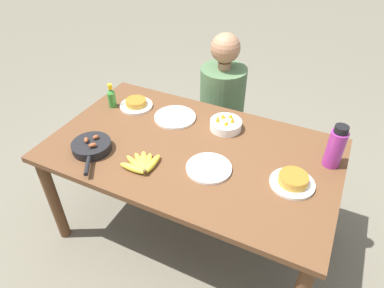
{
  "coord_description": "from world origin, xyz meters",
  "views": [
    {
      "loc": [
        0.67,
        -1.38,
        1.95
      ],
      "look_at": [
        0.0,
        0.0,
        0.75
      ],
      "focal_mm": 32.0,
      "sensor_mm": 36.0,
      "label": 1
    }
  ],
  "objects_px": {
    "skillet": "(92,147)",
    "person_figure": "(221,116)",
    "frittata_plate_side": "(293,181)",
    "banana_bunch": "(143,164)",
    "empty_plate_near_front": "(209,168)",
    "water_bottle": "(336,147)",
    "frittata_plate_center": "(136,104)",
    "fruit_bowl_mango": "(226,124)",
    "empty_plate_far_left": "(175,117)",
    "hot_sauce_bottle": "(112,97)"
  },
  "relations": [
    {
      "from": "skillet",
      "to": "person_figure",
      "type": "height_order",
      "value": "person_figure"
    },
    {
      "from": "frittata_plate_center",
      "to": "empty_plate_far_left",
      "type": "distance_m",
      "value": 0.3
    },
    {
      "from": "banana_bunch",
      "to": "fruit_bowl_mango",
      "type": "relative_size",
      "value": 0.98
    },
    {
      "from": "banana_bunch",
      "to": "frittata_plate_side",
      "type": "height_order",
      "value": "frittata_plate_side"
    },
    {
      "from": "skillet",
      "to": "frittata_plate_side",
      "type": "bearing_deg",
      "value": 68.89
    },
    {
      "from": "skillet",
      "to": "water_bottle",
      "type": "xyz_separation_m",
      "value": [
        1.24,
        0.47,
        0.09
      ]
    },
    {
      "from": "empty_plate_far_left",
      "to": "person_figure",
      "type": "height_order",
      "value": "person_figure"
    },
    {
      "from": "water_bottle",
      "to": "person_figure",
      "type": "height_order",
      "value": "person_figure"
    },
    {
      "from": "frittata_plate_center",
      "to": "fruit_bowl_mango",
      "type": "distance_m",
      "value": 0.64
    },
    {
      "from": "skillet",
      "to": "frittata_plate_side",
      "type": "distance_m",
      "value": 1.11
    },
    {
      "from": "empty_plate_far_left",
      "to": "skillet",
      "type": "bearing_deg",
      "value": -118.47
    },
    {
      "from": "empty_plate_near_front",
      "to": "empty_plate_far_left",
      "type": "xyz_separation_m",
      "value": [
        -0.39,
        0.35,
        -0.0
      ]
    },
    {
      "from": "banana_bunch",
      "to": "skillet",
      "type": "relative_size",
      "value": 0.59
    },
    {
      "from": "banana_bunch",
      "to": "skillet",
      "type": "bearing_deg",
      "value": -178.76
    },
    {
      "from": "fruit_bowl_mango",
      "to": "banana_bunch",
      "type": "bearing_deg",
      "value": -117.17
    },
    {
      "from": "hot_sauce_bottle",
      "to": "person_figure",
      "type": "distance_m",
      "value": 0.88
    },
    {
      "from": "skillet",
      "to": "empty_plate_far_left",
      "type": "xyz_separation_m",
      "value": [
        0.27,
        0.5,
        -0.02
      ]
    },
    {
      "from": "empty_plate_near_front",
      "to": "fruit_bowl_mango",
      "type": "height_order",
      "value": "fruit_bowl_mango"
    },
    {
      "from": "banana_bunch",
      "to": "person_figure",
      "type": "bearing_deg",
      "value": 86.64
    },
    {
      "from": "empty_plate_far_left",
      "to": "water_bottle",
      "type": "bearing_deg",
      "value": -1.58
    },
    {
      "from": "skillet",
      "to": "hot_sauce_bottle",
      "type": "height_order",
      "value": "hot_sauce_bottle"
    },
    {
      "from": "water_bottle",
      "to": "hot_sauce_bottle",
      "type": "bearing_deg",
      "value": -178.91
    },
    {
      "from": "empty_plate_near_front",
      "to": "water_bottle",
      "type": "relative_size",
      "value": 0.98
    },
    {
      "from": "frittata_plate_side",
      "to": "hot_sauce_bottle",
      "type": "relative_size",
      "value": 1.36
    },
    {
      "from": "fruit_bowl_mango",
      "to": "skillet",
      "type": "bearing_deg",
      "value": -138.61
    },
    {
      "from": "banana_bunch",
      "to": "water_bottle",
      "type": "xyz_separation_m",
      "value": [
        0.9,
        0.46,
        0.1
      ]
    },
    {
      "from": "empty_plate_far_left",
      "to": "fruit_bowl_mango",
      "type": "distance_m",
      "value": 0.34
    },
    {
      "from": "water_bottle",
      "to": "person_figure",
      "type": "xyz_separation_m",
      "value": [
        -0.84,
        0.55,
        -0.38
      ]
    },
    {
      "from": "water_bottle",
      "to": "hot_sauce_bottle",
      "type": "height_order",
      "value": "water_bottle"
    },
    {
      "from": "empty_plate_near_front",
      "to": "water_bottle",
      "type": "bearing_deg",
      "value": 29.48
    },
    {
      "from": "frittata_plate_center",
      "to": "empty_plate_near_front",
      "type": "height_order",
      "value": "frittata_plate_center"
    },
    {
      "from": "hot_sauce_bottle",
      "to": "water_bottle",
      "type": "bearing_deg",
      "value": 1.09
    },
    {
      "from": "fruit_bowl_mango",
      "to": "hot_sauce_bottle",
      "type": "height_order",
      "value": "hot_sauce_bottle"
    },
    {
      "from": "frittata_plate_center",
      "to": "frittata_plate_side",
      "type": "bearing_deg",
      "value": -14.2
    },
    {
      "from": "skillet",
      "to": "person_figure",
      "type": "relative_size",
      "value": 0.29
    },
    {
      "from": "frittata_plate_side",
      "to": "water_bottle",
      "type": "xyz_separation_m",
      "value": [
        0.15,
        0.25,
        0.09
      ]
    },
    {
      "from": "water_bottle",
      "to": "person_figure",
      "type": "bearing_deg",
      "value": 146.96
    },
    {
      "from": "skillet",
      "to": "water_bottle",
      "type": "bearing_deg",
      "value": 78.1
    },
    {
      "from": "fruit_bowl_mango",
      "to": "hot_sauce_bottle",
      "type": "xyz_separation_m",
      "value": [
        -0.78,
        -0.09,
        0.04
      ]
    },
    {
      "from": "empty_plate_near_front",
      "to": "empty_plate_far_left",
      "type": "bearing_deg",
      "value": 138.02
    },
    {
      "from": "banana_bunch",
      "to": "empty_plate_near_front",
      "type": "relative_size",
      "value": 0.78
    },
    {
      "from": "person_figure",
      "to": "frittata_plate_center",
      "type": "bearing_deg",
      "value": -129.79
    },
    {
      "from": "person_figure",
      "to": "water_bottle",
      "type": "bearing_deg",
      "value": -33.04
    },
    {
      "from": "fruit_bowl_mango",
      "to": "frittata_plate_side",
      "type": "bearing_deg",
      "value": -32.68
    },
    {
      "from": "frittata_plate_side",
      "to": "person_figure",
      "type": "xyz_separation_m",
      "value": [
        -0.69,
        0.8,
        -0.28
      ]
    },
    {
      "from": "empty_plate_far_left",
      "to": "fruit_bowl_mango",
      "type": "xyz_separation_m",
      "value": [
        0.33,
        0.04,
        0.02
      ]
    },
    {
      "from": "frittata_plate_center",
      "to": "frittata_plate_side",
      "type": "height_order",
      "value": "frittata_plate_side"
    },
    {
      "from": "banana_bunch",
      "to": "empty_plate_near_front",
      "type": "distance_m",
      "value": 0.35
    },
    {
      "from": "skillet",
      "to": "empty_plate_far_left",
      "type": "height_order",
      "value": "skillet"
    },
    {
      "from": "empty_plate_near_front",
      "to": "frittata_plate_center",
      "type": "bearing_deg",
      "value": 152.46
    }
  ]
}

